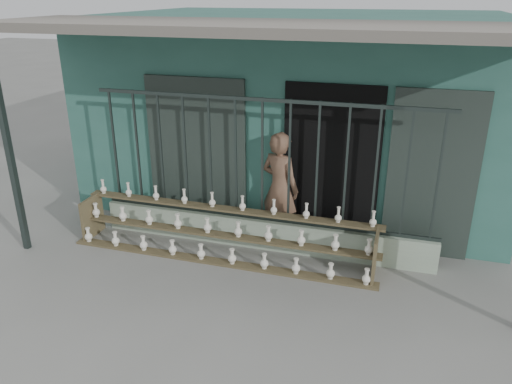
# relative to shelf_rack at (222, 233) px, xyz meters

# --- Properties ---
(ground) EXTENTS (60.00, 60.00, 0.00)m
(ground) POSITION_rel_shelf_rack_xyz_m (0.47, -0.89, -0.36)
(ground) COLOR slate
(workshop_building) EXTENTS (7.40, 6.60, 3.21)m
(workshop_building) POSITION_rel_shelf_rack_xyz_m (0.48, 3.34, 1.26)
(workshop_building) COLOR #2C5E52
(workshop_building) RESTS_ON ground
(parapet_wall) EXTENTS (5.00, 0.20, 0.45)m
(parapet_wall) POSITION_rel_shelf_rack_xyz_m (0.47, 0.41, -0.13)
(parapet_wall) COLOR #99AD94
(parapet_wall) RESTS_ON ground
(security_fence) EXTENTS (5.00, 0.04, 1.80)m
(security_fence) POSITION_rel_shelf_rack_xyz_m (0.47, 0.41, 0.99)
(security_fence) COLOR #283330
(security_fence) RESTS_ON parapet_wall
(shelf_rack) EXTENTS (4.50, 0.68, 0.85)m
(shelf_rack) POSITION_rel_shelf_rack_xyz_m (0.00, 0.00, 0.00)
(shelf_rack) COLOR brown
(shelf_rack) RESTS_ON ground
(elderly_woman) EXTENTS (0.74, 0.62, 1.71)m
(elderly_woman) POSITION_rel_shelf_rack_xyz_m (0.67, 0.71, 0.50)
(elderly_woman) COLOR brown
(elderly_woman) RESTS_ON ground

